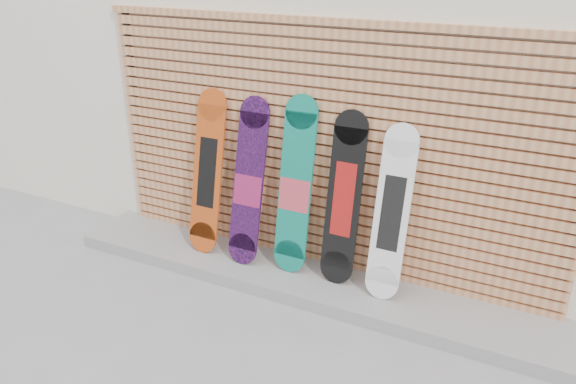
# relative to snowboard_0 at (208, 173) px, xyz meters

# --- Properties ---
(ground) EXTENTS (80.00, 80.00, 0.00)m
(ground) POSITION_rel_snowboard_0_xyz_m (1.20, -0.76, -0.88)
(ground) COLOR gray
(ground) RESTS_ON ground
(building) EXTENTS (12.00, 5.00, 3.60)m
(building) POSITION_rel_snowboard_0_xyz_m (1.70, 2.74, 0.92)
(building) COLOR silver
(building) RESTS_ON ground
(concrete_step) EXTENTS (4.60, 0.70, 0.12)m
(concrete_step) POSITION_rel_snowboard_0_xyz_m (1.05, -0.08, -0.82)
(concrete_step) COLOR gray
(concrete_step) RESTS_ON ground
(slat_wall) EXTENTS (4.26, 0.08, 2.29)m
(slat_wall) POSITION_rel_snowboard_0_xyz_m (1.05, 0.21, 0.33)
(slat_wall) COLOR #C17C50
(slat_wall) RESTS_ON ground
(snowboard_0) EXTENTS (0.30, 0.36, 1.52)m
(snowboard_0) POSITION_rel_snowboard_0_xyz_m (0.00, 0.00, 0.00)
(snowboard_0) COLOR #B44313
(snowboard_0) RESTS_ON concrete_step
(snowboard_1) EXTENTS (0.29, 0.38, 1.50)m
(snowboard_1) POSITION_rel_snowboard_0_xyz_m (0.44, -0.01, -0.02)
(snowboard_1) COLOR black
(snowboard_1) RESTS_ON concrete_step
(snowboard_2) EXTENTS (0.30, 0.31, 1.56)m
(snowboard_2) POSITION_rel_snowboard_0_xyz_m (0.89, 0.03, 0.01)
(snowboard_2) COLOR #0C7461
(snowboard_2) RESTS_ON concrete_step
(snowboard_3) EXTENTS (0.29, 0.29, 1.49)m
(snowboard_3) POSITION_rel_snowboard_0_xyz_m (1.33, 0.03, -0.02)
(snowboard_3) COLOR black
(snowboard_3) RESTS_ON concrete_step
(snowboard_4) EXTENTS (0.28, 0.35, 1.43)m
(snowboard_4) POSITION_rel_snowboard_0_xyz_m (1.76, 0.01, -0.04)
(snowboard_4) COLOR white
(snowboard_4) RESTS_ON concrete_step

